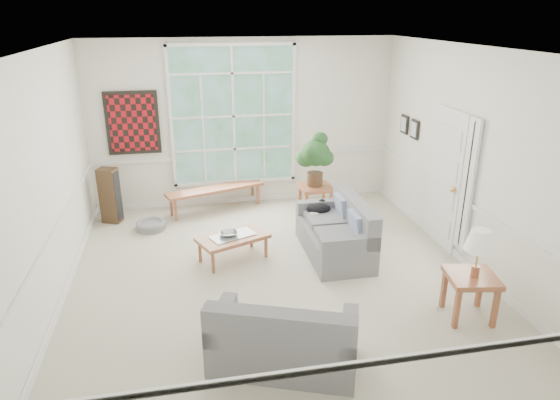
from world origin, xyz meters
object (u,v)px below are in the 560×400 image
(loveseat_front, at_px, (284,331))
(side_table, at_px, (469,296))
(loveseat_right, at_px, (334,228))
(end_table, at_px, (315,200))
(coffee_table, at_px, (233,247))

(loveseat_front, xyz_separation_m, side_table, (2.31, 0.40, -0.12))
(loveseat_right, bearing_deg, end_table, 85.70)
(loveseat_front, distance_m, side_table, 2.34)
(loveseat_right, height_order, coffee_table, loveseat_right)
(side_table, bearing_deg, loveseat_front, -170.14)
(end_table, bearing_deg, side_table, -74.43)
(loveseat_right, xyz_separation_m, loveseat_front, (-1.24, -2.29, -0.03))
(loveseat_right, relative_size, side_table, 2.81)
(loveseat_front, relative_size, end_table, 2.64)
(loveseat_front, xyz_separation_m, end_table, (1.35, 3.81, -0.12))
(coffee_table, distance_m, side_table, 3.26)
(loveseat_right, bearing_deg, coffee_table, 175.43)
(end_table, relative_size, side_table, 0.99)
(coffee_table, bearing_deg, loveseat_right, -27.61)
(coffee_table, height_order, end_table, end_table)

